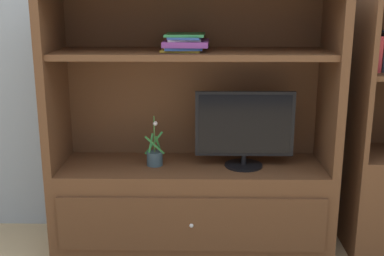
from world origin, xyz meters
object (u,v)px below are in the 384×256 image
media_console (192,174)px  tv_monitor (245,128)px  bookshelf_tall (381,160)px  potted_plant (155,157)px  magazine_stack (185,43)px  upright_book_row (379,52)px

media_console → tv_monitor: bearing=-6.1°
tv_monitor → bookshelf_tall: bookshelf_tall is taller
potted_plant → bookshelf_tall: (1.41, 0.02, -0.02)m
magazine_stack → bookshelf_tall: (1.21, 0.01, -0.72)m
tv_monitor → potted_plant: bearing=178.9°
potted_plant → upright_book_row: (1.33, 0.01, 0.65)m
bookshelf_tall → upright_book_row: size_ratio=7.40×
bookshelf_tall → potted_plant: bearing=-179.0°
upright_book_row → magazine_stack: bearing=-179.9°
tv_monitor → magazine_stack: size_ratio=1.82×
media_console → bookshelf_tall: bearing=0.0°
media_console → magazine_stack: size_ratio=5.20×
media_console → upright_book_row: media_console is taller
media_console → potted_plant: (-0.23, -0.02, 0.12)m
tv_monitor → potted_plant: size_ratio=1.91×
tv_monitor → upright_book_row: upright_book_row is taller
potted_plant → magazine_stack: bearing=3.6°
tv_monitor → magazine_stack: (-0.36, 0.02, 0.51)m
magazine_stack → bookshelf_tall: 1.41m
tv_monitor → potted_plant: 0.58m
bookshelf_tall → media_console: bearing=-180.0°
media_console → tv_monitor: size_ratio=2.86×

